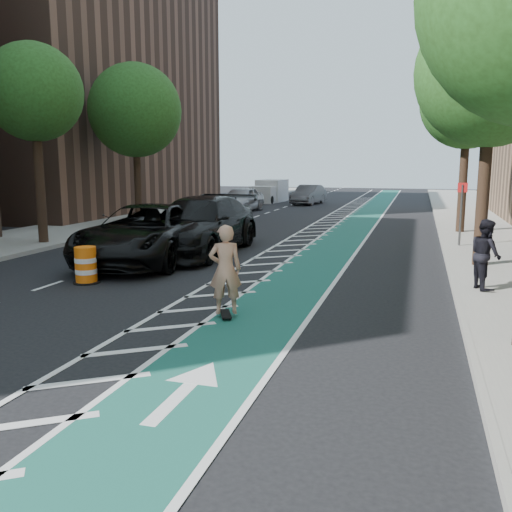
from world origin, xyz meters
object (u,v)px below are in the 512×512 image
at_px(suv_far, 199,225).
at_px(skateboarder, 225,269).
at_px(suv_near, 146,233).
at_px(barrel_a, 86,266).

bearing_deg(suv_far, skateboarder, -63.63).
bearing_deg(suv_near, skateboarder, -55.45).
bearing_deg(barrel_a, suv_far, 79.50).
height_order(skateboarder, barrel_a, skateboarder).
distance_m(suv_near, barrel_a, 3.42).
height_order(skateboarder, suv_far, suv_far).
bearing_deg(barrel_a, skateboarder, -23.08).
bearing_deg(suv_far, suv_near, -115.41).
distance_m(skateboarder, suv_near, 7.16).
relative_size(skateboarder, suv_far, 0.27).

